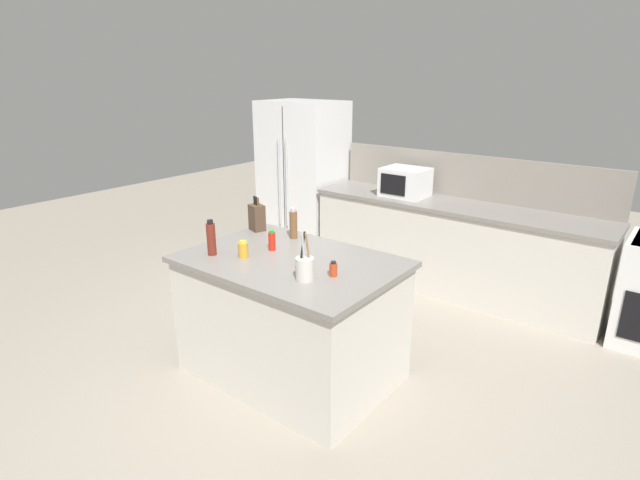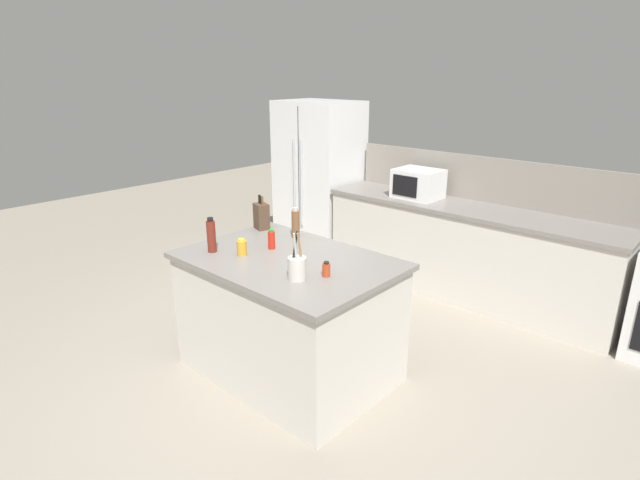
# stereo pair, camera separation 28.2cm
# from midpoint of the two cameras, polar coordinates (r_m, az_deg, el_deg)

# --- Properties ---
(ground_plane) EXTENTS (14.00, 14.00, 0.00)m
(ground_plane) POSITION_cam_midpoint_polar(r_m,az_deg,el_deg) (4.03, -1.38, -14.70)
(ground_plane) COLOR gray
(back_counter_run) EXTENTS (3.02, 0.66, 0.94)m
(back_counter_run) POSITION_cam_midpoint_polar(r_m,az_deg,el_deg) (5.35, 17.46, -1.23)
(back_counter_run) COLOR beige
(back_counter_run) RESTS_ON ground_plane
(wall_backsplash) EXTENTS (2.98, 0.03, 0.46)m
(wall_backsplash) POSITION_cam_midpoint_polar(r_m,az_deg,el_deg) (5.44, 19.61, 6.55)
(wall_backsplash) COLOR gray
(wall_backsplash) RESTS_ON back_counter_run
(kitchen_island) EXTENTS (1.55, 1.07, 0.94)m
(kitchen_island) POSITION_cam_midpoint_polar(r_m,az_deg,el_deg) (3.79, -1.44, -8.74)
(kitchen_island) COLOR beige
(kitchen_island) RESTS_ON ground_plane
(refrigerator) EXTENTS (0.97, 0.75, 1.88)m
(refrigerator) POSITION_cam_midpoint_polar(r_m,az_deg,el_deg) (6.32, 1.16, 7.10)
(refrigerator) COLOR white
(refrigerator) RESTS_ON ground_plane
(microwave) EXTENTS (0.47, 0.39, 0.30)m
(microwave) POSITION_cam_midpoint_polar(r_m,az_deg,el_deg) (5.42, 12.62, 6.30)
(microwave) COLOR white
(microwave) RESTS_ON back_counter_run
(knife_block) EXTENTS (0.15, 0.14, 0.29)m
(knife_block) POSITION_cam_midpoint_polar(r_m,az_deg,el_deg) (4.25, -4.83, 2.74)
(knife_block) COLOR #4C3828
(knife_block) RESTS_ON kitchen_island
(utensil_crock) EXTENTS (0.12, 0.12, 0.32)m
(utensil_crock) POSITION_cam_midpoint_polar(r_m,az_deg,el_deg) (3.21, -0.13, -3.18)
(utensil_crock) COLOR beige
(utensil_crock) RESTS_ON kitchen_island
(hot_sauce_bottle) EXTENTS (0.05, 0.05, 0.15)m
(hot_sauce_bottle) POSITION_cam_midpoint_polar(r_m,az_deg,el_deg) (3.77, -3.44, 0.01)
(hot_sauce_bottle) COLOR red
(hot_sauce_bottle) RESTS_ON kitchen_island
(honey_jar) EXTENTS (0.07, 0.07, 0.13)m
(honey_jar) POSITION_cam_midpoint_polar(r_m,az_deg,el_deg) (3.66, -6.77, -0.88)
(honey_jar) COLOR gold
(honey_jar) RESTS_ON kitchen_island
(pepper_grinder) EXTENTS (0.06, 0.06, 0.25)m
(pepper_grinder) POSITION_cam_midpoint_polar(r_m,az_deg,el_deg) (4.01, -0.81, 1.87)
(pepper_grinder) COLOR brown
(pepper_grinder) RESTS_ON kitchen_island
(vinegar_bottle) EXTENTS (0.07, 0.07, 0.27)m
(vinegar_bottle) POSITION_cam_midpoint_polar(r_m,az_deg,el_deg) (3.74, -10.23, 0.45)
(vinegar_bottle) COLOR maroon
(vinegar_bottle) RESTS_ON kitchen_island
(spice_jar_paprika) EXTENTS (0.05, 0.05, 0.10)m
(spice_jar_paprika) POSITION_cam_midpoint_polar(r_m,az_deg,el_deg) (3.27, 3.20, -3.43)
(spice_jar_paprika) COLOR #B73D1E
(spice_jar_paprika) RESTS_ON kitchen_island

